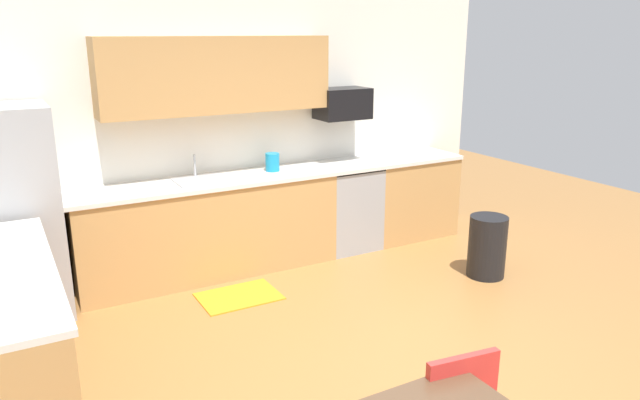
% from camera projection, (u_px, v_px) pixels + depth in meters
% --- Properties ---
extents(ground_plane, '(12.00, 12.00, 0.00)m').
position_uv_depth(ground_plane, '(390.00, 372.00, 4.16)').
color(ground_plane, '#9E6B38').
extents(wall_back, '(5.80, 0.10, 2.70)m').
position_uv_depth(wall_back, '(241.00, 128.00, 6.01)').
color(wall_back, white).
rests_on(wall_back, ground).
extents(cabinet_run_back, '(2.50, 0.60, 0.90)m').
position_uv_depth(cabinet_run_back, '(209.00, 229.00, 5.73)').
color(cabinet_run_back, tan).
rests_on(cabinet_run_back, ground).
extents(cabinet_run_back_right, '(1.05, 0.60, 0.90)m').
position_uv_depth(cabinet_run_back_right, '(407.00, 197.00, 6.84)').
color(cabinet_run_back_right, tan).
rests_on(cabinet_run_back_right, ground).
extents(cabinet_run_left, '(0.60, 2.00, 0.90)m').
position_uv_depth(cabinet_run_left, '(7.00, 345.00, 3.63)').
color(cabinet_run_left, tan).
rests_on(cabinet_run_left, ground).
extents(countertop_back, '(4.80, 0.64, 0.04)m').
position_uv_depth(countertop_back, '(256.00, 176.00, 5.84)').
color(countertop_back, silver).
rests_on(countertop_back, cabinet_run_back).
extents(upper_cabinets_back, '(2.20, 0.34, 0.70)m').
position_uv_depth(upper_cabinets_back, '(217.00, 75.00, 5.53)').
color(upper_cabinets_back, tan).
extents(refrigerator, '(0.76, 0.70, 1.74)m').
position_uv_depth(refrigerator, '(8.00, 215.00, 4.76)').
color(refrigerator, '#9EA0A5').
rests_on(refrigerator, ground).
extents(oven_range, '(0.60, 0.60, 0.91)m').
position_uv_depth(oven_range, '(346.00, 207.00, 6.46)').
color(oven_range, '#999BA0').
rests_on(oven_range, ground).
extents(microwave, '(0.54, 0.36, 0.32)m').
position_uv_depth(microwave, '(342.00, 103.00, 6.24)').
color(microwave, black).
extents(sink_basin, '(0.48, 0.40, 0.14)m').
position_uv_depth(sink_basin, '(202.00, 187.00, 5.59)').
color(sink_basin, '#A5A8AD').
rests_on(sink_basin, countertop_back).
extents(sink_faucet, '(0.02, 0.02, 0.24)m').
position_uv_depth(sink_faucet, '(195.00, 167.00, 5.70)').
color(sink_faucet, '#B2B5BA').
rests_on(sink_faucet, countertop_back).
extents(trash_bin, '(0.36, 0.36, 0.60)m').
position_uv_depth(trash_bin, '(487.00, 246.00, 5.71)').
color(trash_bin, black).
rests_on(trash_bin, ground).
extents(floor_mat, '(0.70, 0.50, 0.01)m').
position_uv_depth(floor_mat, '(239.00, 296.00, 5.32)').
color(floor_mat, orange).
rests_on(floor_mat, ground).
extents(kettle, '(0.14, 0.14, 0.20)m').
position_uv_depth(kettle, '(272.00, 163.00, 5.95)').
color(kettle, '#198CBF').
rests_on(kettle, countertop_back).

